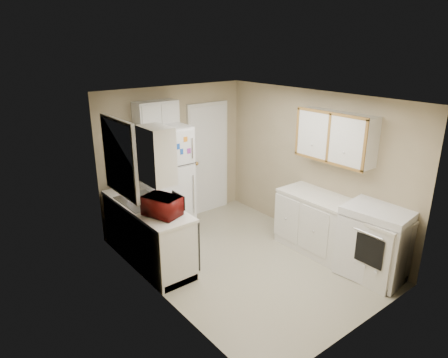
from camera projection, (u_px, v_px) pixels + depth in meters
floor at (245, 260)px, 5.95m from camera, size 3.80×3.80×0.00m
ceiling at (248, 98)px, 5.15m from camera, size 3.80×3.80×0.00m
wall_left at (157, 210)px, 4.73m from camera, size 3.80×3.80×0.00m
wall_right at (312, 166)px, 6.37m from camera, size 3.80×3.80×0.00m
wall_back at (174, 156)px, 6.96m from camera, size 2.80×2.80×0.00m
wall_front at (367, 234)px, 4.14m from camera, size 2.80×2.80×0.00m
left_counter at (148, 232)px, 5.82m from camera, size 0.60×1.80×0.90m
dishwasher at (187, 239)px, 5.53m from camera, size 0.03×0.58×0.72m
sink at (141, 203)px, 5.80m from camera, size 0.54×0.74×0.16m
microwave at (162, 205)px, 5.27m from camera, size 0.55×0.42×0.32m
soap_bottle at (124, 185)px, 6.11m from camera, size 0.10×0.10×0.21m
window_blinds at (120, 158)px, 5.40m from camera, size 0.10×0.98×1.08m
upper_cabinet_left at (157, 155)px, 4.79m from camera, size 0.30×0.45×0.70m
refrigerator at (164, 182)px, 6.49m from camera, size 0.77×0.75×1.85m
cabinet_over_fridge at (156, 113)px, 6.35m from camera, size 0.70×0.30×0.40m
interior_door at (208, 159)px, 7.40m from camera, size 0.86×0.06×2.08m
right_counter at (338, 232)px, 5.85m from camera, size 0.60×2.00×0.90m
stove at (376, 242)px, 5.42m from camera, size 0.78×0.92×1.02m
upper_cabinet_right at (336, 137)px, 5.71m from camera, size 0.30×1.20×0.70m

